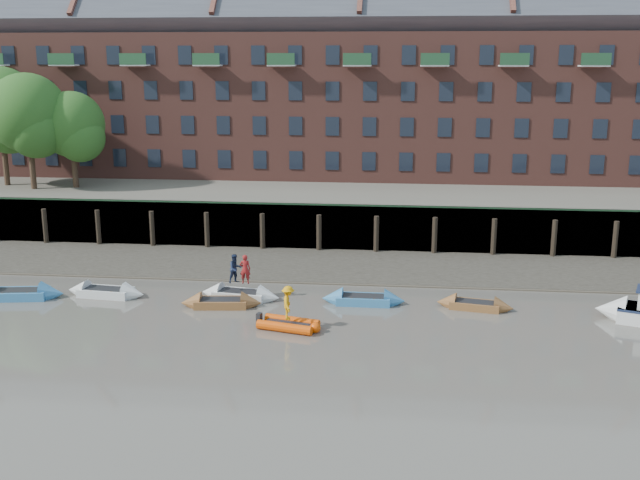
# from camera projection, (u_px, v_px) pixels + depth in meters

# --- Properties ---
(ground) EXTENTS (220.00, 220.00, 0.00)m
(ground) POSITION_uv_depth(u_px,v_px,m) (311.00, 382.00, 31.27)
(ground) COLOR #5F5A51
(ground) RESTS_ON ground
(foreshore) EXTENTS (110.00, 8.00, 0.50)m
(foreshore) POSITION_uv_depth(u_px,v_px,m) (343.00, 266.00, 48.66)
(foreshore) COLOR #3D382F
(foreshore) RESTS_ON ground
(mud_band) EXTENTS (110.00, 1.60, 0.10)m
(mud_band) POSITION_uv_depth(u_px,v_px,m) (339.00, 281.00, 45.38)
(mud_band) COLOR #4C4336
(mud_band) RESTS_ON ground
(river_wall) EXTENTS (110.00, 1.23, 3.30)m
(river_wall) POSITION_uv_depth(u_px,v_px,m) (348.00, 228.00, 52.51)
(river_wall) COLOR #2D2A26
(river_wall) RESTS_ON ground
(bank_terrace) EXTENTS (110.00, 28.00, 3.20)m
(bank_terrace) POSITION_uv_depth(u_px,v_px,m) (359.00, 193.00, 65.67)
(bank_terrace) COLOR #5E594D
(bank_terrace) RESTS_ON ground
(apartment_terrace) EXTENTS (80.60, 15.56, 20.98)m
(apartment_terrace) POSITION_uv_depth(u_px,v_px,m) (361.00, 62.00, 63.96)
(apartment_terrace) COLOR brown
(apartment_terrace) RESTS_ON bank_terrace
(tree_cluster) EXTENTS (11.76, 7.74, 9.40)m
(tree_cluster) POSITION_uv_depth(u_px,v_px,m) (25.00, 113.00, 58.17)
(tree_cluster) COLOR #3A281C
(tree_cluster) RESTS_ON bank_terrace
(rowboat_0) EXTENTS (5.17, 2.21, 1.45)m
(rowboat_0) POSITION_uv_depth(u_px,v_px,m) (19.00, 294.00, 42.11)
(rowboat_0) COLOR teal
(rowboat_0) RESTS_ON ground
(rowboat_1) EXTENTS (4.74, 1.79, 1.34)m
(rowboat_1) POSITION_uv_depth(u_px,v_px,m) (106.00, 292.00, 42.52)
(rowboat_1) COLOR silver
(rowboat_1) RESTS_ON ground
(rowboat_2) EXTENTS (4.51, 1.73, 1.28)m
(rowboat_2) POSITION_uv_depth(u_px,v_px,m) (221.00, 303.00, 40.70)
(rowboat_2) COLOR brown
(rowboat_2) RESTS_ON ground
(rowboat_3) EXTENTS (4.75, 2.01, 1.34)m
(rowboat_3) POSITION_uv_depth(u_px,v_px,m) (240.00, 295.00, 42.06)
(rowboat_3) COLOR silver
(rowboat_3) RESTS_ON ground
(rowboat_4) EXTENTS (4.60, 1.37, 1.33)m
(rowboat_4) POSITION_uv_depth(u_px,v_px,m) (363.00, 300.00, 41.22)
(rowboat_4) COLOR teal
(rowboat_4) RESTS_ON ground
(rowboat_6) EXTENTS (4.25, 1.95, 1.19)m
(rowboat_6) POSITION_uv_depth(u_px,v_px,m) (475.00, 305.00, 40.39)
(rowboat_6) COLOR brown
(rowboat_6) RESTS_ON ground
(rib_tender) EXTENTS (3.26, 2.17, 0.55)m
(rib_tender) POSITION_uv_depth(u_px,v_px,m) (291.00, 325.00, 37.36)
(rib_tender) COLOR #E74B07
(rib_tender) RESTS_ON ground
(person_rower_a) EXTENTS (0.63, 0.44, 1.67)m
(person_rower_a) POSITION_uv_depth(u_px,v_px,m) (245.00, 269.00, 41.72)
(person_rower_a) COLOR maroon
(person_rower_a) RESTS_ON rowboat_3
(person_rower_b) EXTENTS (1.02, 0.99, 1.65)m
(person_rower_b) POSITION_uv_depth(u_px,v_px,m) (235.00, 269.00, 41.86)
(person_rower_b) COLOR #19233F
(person_rower_b) RESTS_ON rowboat_3
(person_rib_crew) EXTENTS (0.79, 1.19, 1.72)m
(person_rib_crew) POSITION_uv_depth(u_px,v_px,m) (288.00, 303.00, 37.13)
(person_rib_crew) COLOR orange
(person_rib_crew) RESTS_ON rib_tender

